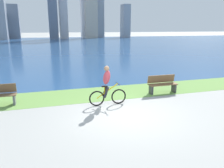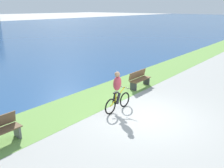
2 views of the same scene
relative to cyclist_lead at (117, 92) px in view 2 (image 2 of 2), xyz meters
The scene contains 4 objects.
ground_plane 1.60m from the cyclist_lead, 78.53° to the right, with size 300.00×300.00×0.00m, color #9E9E99.
grass_strip_bayside 1.95m from the cyclist_lead, 81.12° to the left, with size 120.00×2.47×0.01m, color #6B9947.
cyclist_lead is the anchor object (origin of this frame).
bench_near_path 3.37m from the cyclist_lead, 17.36° to the left, with size 1.50×0.47×0.90m.
Camera 2 is at (-7.49, -4.33, 4.17)m, focal length 37.80 mm.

